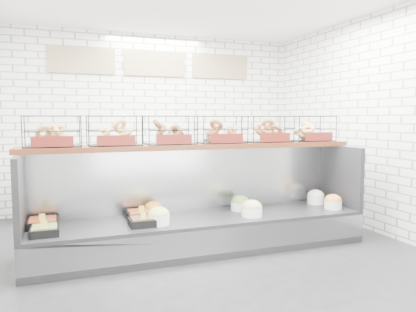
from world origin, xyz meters
name	(u,v)px	position (x,y,z in m)	size (l,w,h in m)	color
ground	(211,257)	(0.00, 0.00, 0.00)	(5.50, 5.50, 0.00)	black
room_shell	(194,78)	(0.00, 0.60, 2.06)	(5.02, 5.51, 3.01)	white
display_case	(201,222)	(0.00, 0.35, 0.32)	(4.00, 0.90, 1.20)	black
bagel_shelf	(196,133)	(0.00, 0.52, 1.39)	(4.10, 0.50, 0.40)	#411B0E
prep_counter	(160,184)	(-0.01, 2.43, 0.47)	(4.00, 0.60, 1.20)	#93969B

